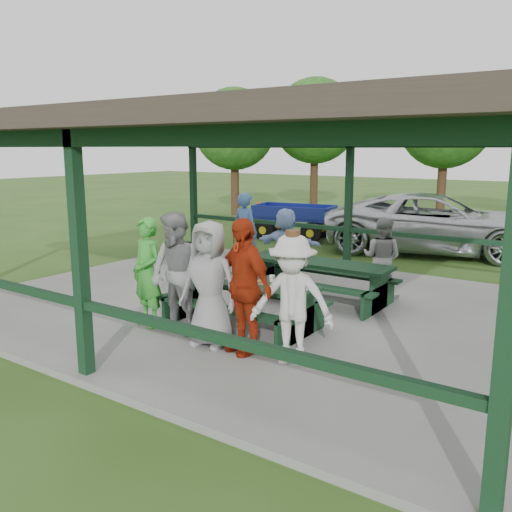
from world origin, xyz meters
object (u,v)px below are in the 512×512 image
Objects in this scene: spectator_lblue at (286,246)px; pickup_truck at (436,224)px; spectator_blue at (246,232)px; contestant_grey_mid at (209,284)px; spectator_grey at (382,257)px; farm_trailer at (294,221)px; contestant_grey_left at (177,274)px; contestant_red at (243,286)px; picnic_table_far at (317,275)px; picnic_table_near at (243,297)px; contestant_white_fedora at (292,300)px; contestant_green at (147,273)px.

spectator_lblue is 5.82m from pickup_truck.
spectator_lblue is 0.88× the size of spectator_blue.
contestant_grey_mid reaches higher than pickup_truck.
spectator_grey is 0.26× the size of pickup_truck.
spectator_lblue reaches higher than farm_trailer.
contestant_red is (1.27, -0.04, 0.01)m from contestant_grey_left.
contestant_grey_left is 1.17× the size of spectator_lblue.
spectator_blue is at bearing 117.61° from contestant_grey_left.
farm_trailer is at bearing 123.79° from picnic_table_far.
picnic_table_far is at bearing 143.83° from spectator_lblue.
spectator_grey is 0.45× the size of farm_trailer.
spectator_lblue is (-1.57, 3.69, -0.15)m from contestant_red.
pickup_truck is (2.86, 5.09, -0.17)m from spectator_blue.
spectator_blue is at bearing 125.00° from picnic_table_near.
spectator_lblue is 1.03× the size of spectator_grey.
contestant_red reaches higher than picnic_table_near.
contestant_white_fedora is 10.64m from farm_trailer.
spectator_blue reaches higher than spectator_lblue.
spectator_lblue is 0.46× the size of farm_trailer.
picnic_table_near is 0.42× the size of pickup_truck.
contestant_red is at bearing 168.23° from pickup_truck.
spectator_lblue reaches higher than picnic_table_near.
contestant_green is 0.96× the size of contestant_grey_mid.
contestant_grey_left is 9.73m from farm_trailer.
contestant_grey_mid reaches higher than contestant_green.
picnic_table_far is 1.74× the size of spectator_lblue.
spectator_blue is (-3.77, 4.23, 0.04)m from contestant_white_fedora.
contestant_grey_left is at bearing 162.32° from contestant_grey_mid.
contestant_green is 1.36m from contestant_grey_mid.
farm_trailer is at bearing -63.72° from spectator_blue.
contestant_grey_mid is at bearing 164.95° from pickup_truck.
spectator_blue is at bearing 138.10° from pickup_truck.
picnic_table_far is at bearing 78.11° from contestant_grey_mid.
contestant_white_fedora is (2.04, -0.04, -0.07)m from contestant_grey_left.
pickup_truck is at bearing 87.78° from picnic_table_far.
spectator_grey is at bearing -179.24° from spectator_blue.
spectator_grey reaches higher than picnic_table_far.
contestant_red reaches higher than spectator_lblue.
spectator_lblue is (0.32, 3.64, -0.08)m from contestant_green.
spectator_blue is (-1.73, 4.19, -0.03)m from contestant_grey_left.
contestant_grey_left reaches higher than pickup_truck.
picnic_table_near is at bearing 45.61° from contestant_green.
picnic_table_near is 4.12m from spectator_blue.
contestant_grey_mid is at bearing 128.00° from spectator_blue.
contestant_grey_left is at bearing 120.69° from spectator_blue.
contestant_green is at bearing -83.47° from farm_trailer.
spectator_grey is (2.40, 3.72, -0.10)m from contestant_green.
picnic_table_far is 1.80× the size of spectator_grey.
contestant_red reaches higher than picnic_table_far.
spectator_lblue is at bearing 96.48° from contestant_grey_mid.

